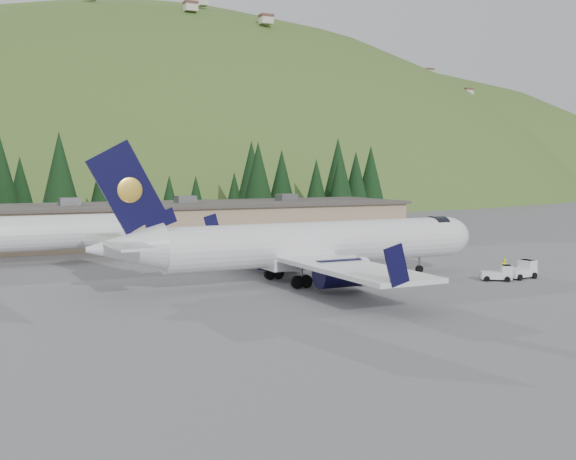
# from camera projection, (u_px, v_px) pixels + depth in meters

# --- Properties ---
(ground) EXTENTS (600.00, 600.00, 0.00)m
(ground) POSITION_uv_depth(u_px,v_px,m) (318.00, 281.00, 62.55)
(ground) COLOR #5A5A5E
(airliner) EXTENTS (35.88, 33.60, 11.95)m
(airliner) POSITION_uv_depth(u_px,v_px,m) (307.00, 245.00, 61.82)
(airliner) COLOR white
(airliner) RESTS_ON ground
(baggage_tug_a) EXTENTS (3.16, 2.15, 1.59)m
(baggage_tug_a) POSITION_uv_depth(u_px,v_px,m) (522.00, 270.00, 64.23)
(baggage_tug_a) COLOR silver
(baggage_tug_a) RESTS_ON ground
(baggage_tug_b) EXTENTS (2.85, 2.52, 1.37)m
(baggage_tug_b) POSITION_uv_depth(u_px,v_px,m) (499.00, 274.00, 62.83)
(baggage_tug_b) COLOR silver
(baggage_tug_b) RESTS_ON ground
(terminal_building) EXTENTS (71.00, 17.00, 6.10)m
(terminal_building) POSITION_uv_depth(u_px,v_px,m) (149.00, 223.00, 94.37)
(terminal_building) COLOR tan
(terminal_building) RESTS_ON ground
(ramp_worker) EXTENTS (0.64, 0.42, 1.76)m
(ramp_worker) POSITION_uv_depth(u_px,v_px,m) (504.00, 268.00, 64.32)
(ramp_worker) COLOR #E3D702
(ramp_worker) RESTS_ON ground
(tree_line) EXTENTS (111.66, 18.89, 14.48)m
(tree_line) POSITION_uv_depth(u_px,v_px,m) (107.00, 181.00, 115.55)
(tree_line) COLOR black
(tree_line) RESTS_ON ground
(hills) EXTENTS (614.00, 330.00, 300.00)m
(hills) POSITION_uv_depth(u_px,v_px,m) (189.00, 408.00, 279.08)
(hills) COLOR #3F6121
(hills) RESTS_ON ground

